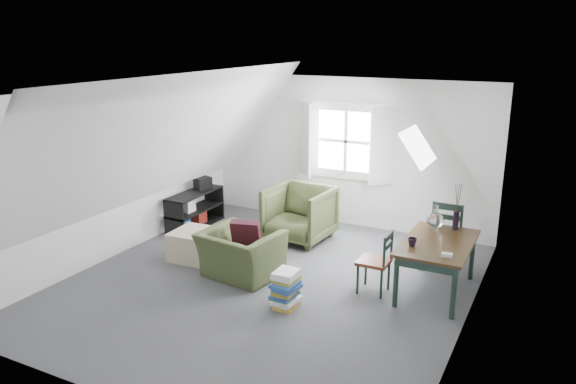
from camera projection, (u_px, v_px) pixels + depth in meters
The scene contains 24 objects.
floor at pixel (268, 283), 7.39m from camera, with size 5.50×5.50×0.00m, color #47484C.
ceiling at pixel (266, 92), 6.71m from camera, with size 5.50×5.50×0.00m, color white.
wall_back at pixel (347, 153), 9.41m from camera, with size 5.00×5.00×0.00m, color silver.
wall_front at pixel (108, 272), 4.70m from camera, with size 5.00×5.00×0.00m, color silver.
wall_left at pixel (117, 171), 8.15m from camera, with size 5.50×5.50×0.00m, color silver.
wall_right at pixel (472, 221), 5.96m from camera, with size 5.50×5.50×0.00m, color silver.
slope_left at pixel (167, 141), 7.59m from camera, with size 5.50×5.50×0.00m, color white.
slope_right at pixel (388, 164), 6.23m from camera, with size 5.50×5.50×0.00m, color white.
dormer_window at pixel (345, 142), 9.29m from camera, with size 1.71×0.35×1.30m.
skylight at pixel (418, 147), 7.36m from camera, with size 0.55×0.75×0.04m, color white.
armchair_near at pixel (241, 276), 7.62m from camera, with size 0.98×0.86×0.64m, color #384223.
armchair_far at pixel (299, 240), 8.97m from camera, with size 0.93×0.96×0.87m, color #384223.
throw_pillow at pixel (246, 234), 7.59m from camera, with size 0.39×0.11×0.39m, color #3B101C.
ottoman at pixel (196, 245), 8.18m from camera, with size 0.63×0.63×0.42m, color tan.
dining_table at pixel (438, 248), 6.99m from camera, with size 0.82×1.37×0.68m.
demijohn at pixel (435, 220), 7.38m from camera, with size 0.22×0.22×0.32m.
vase_twigs at pixel (456, 220), 7.36m from camera, with size 0.08×0.09×0.62m.
cup at pixel (412, 246), 6.82m from camera, with size 0.11×0.11×0.10m, color black.
paper_box at pixel (447, 255), 6.49m from camera, with size 0.12×0.08×0.04m, color white.
dining_chair_far at pixel (448, 233), 7.77m from camera, with size 0.46×0.46×0.99m.
dining_chair_near at pixel (377, 261), 7.04m from camera, with size 0.38×0.38×0.81m.
media_shelf at pixel (194, 212), 9.50m from camera, with size 0.39×1.17×0.60m.
electronics_box at pixel (203, 184), 9.63m from camera, with size 0.19×0.27×0.22m, color black.
magazine_stack at pixel (286, 289), 6.71m from camera, with size 0.34×0.40×0.45m.
Camera 1 is at (3.32, -5.93, 3.17)m, focal length 35.00 mm.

